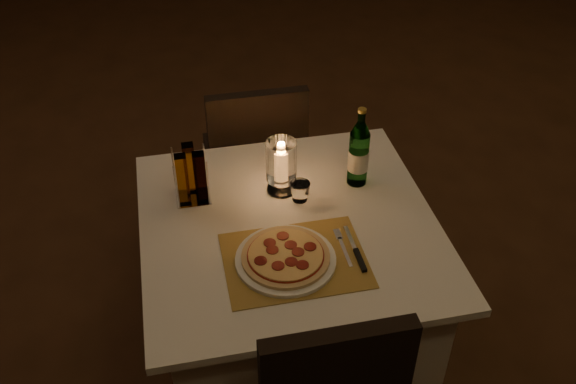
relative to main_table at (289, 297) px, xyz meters
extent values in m
cube|color=#442816|center=(0.23, 0.56, -0.38)|extent=(8.00, 10.00, 0.02)
cube|color=white|center=(0.00, 0.00, -0.02)|extent=(0.88, 0.88, 0.71)
cube|color=white|center=(0.00, 0.00, 0.35)|extent=(1.00, 1.00, 0.03)
cube|color=black|center=(0.00, -0.61, 0.32)|extent=(0.42, 0.05, 0.42)
cube|color=black|center=(0.00, 0.80, 0.09)|extent=(0.42, 0.42, 0.05)
cube|color=black|center=(0.00, 0.62, 0.32)|extent=(0.42, 0.05, 0.42)
cylinder|color=black|center=(0.17, 0.97, -0.15)|extent=(0.03, 0.03, 0.44)
cylinder|color=black|center=(-0.17, 0.97, -0.15)|extent=(0.03, 0.03, 0.44)
cylinder|color=black|center=(0.17, 0.63, -0.15)|extent=(0.03, 0.03, 0.44)
cylinder|color=black|center=(-0.17, 0.63, -0.15)|extent=(0.03, 0.03, 0.44)
cube|color=#A47F39|center=(-0.02, -0.18, 0.37)|extent=(0.45, 0.34, 0.00)
cylinder|color=white|center=(-0.05, -0.18, 0.38)|extent=(0.32, 0.32, 0.01)
cylinder|color=#D8B77F|center=(-0.05, -0.18, 0.39)|extent=(0.28, 0.28, 0.01)
cylinder|color=maroon|center=(-0.05, -0.18, 0.40)|extent=(0.24, 0.24, 0.00)
cylinder|color=#EACC7F|center=(-0.05, -0.18, 0.40)|extent=(0.24, 0.24, 0.00)
cylinder|color=maroon|center=(0.03, -0.17, 0.40)|extent=(0.04, 0.04, 0.00)
cylinder|color=maroon|center=(-0.03, -0.15, 0.40)|extent=(0.04, 0.04, 0.00)
cylinder|color=maroon|center=(-0.04, -0.10, 0.40)|extent=(0.04, 0.04, 0.00)
cylinder|color=maroon|center=(-0.09, -0.12, 0.40)|extent=(0.04, 0.04, 0.00)
cylinder|color=maroon|center=(-0.09, -0.16, 0.40)|extent=(0.04, 0.04, 0.00)
cylinder|color=maroon|center=(-0.13, -0.20, 0.40)|extent=(0.04, 0.04, 0.00)
cylinder|color=maroon|center=(-0.08, -0.23, 0.40)|extent=(0.04, 0.04, 0.00)
cylinder|color=maroon|center=(-0.04, -0.22, 0.40)|extent=(0.04, 0.04, 0.00)
cylinder|color=maroon|center=(-0.01, -0.24, 0.40)|extent=(0.04, 0.04, 0.00)
cylinder|color=maroon|center=(-0.01, -0.18, 0.40)|extent=(0.04, 0.04, 0.00)
cube|color=silver|center=(0.14, -0.18, 0.37)|extent=(0.01, 0.14, 0.00)
cube|color=silver|center=(0.14, -0.09, 0.37)|extent=(0.02, 0.05, 0.00)
cube|color=black|center=(0.18, -0.23, 0.38)|extent=(0.02, 0.10, 0.01)
cube|color=silver|center=(0.18, -0.12, 0.37)|extent=(0.01, 0.12, 0.00)
cylinder|color=#57A156|center=(0.29, 0.18, 0.47)|extent=(0.07, 0.07, 0.21)
cylinder|color=#57A156|center=(0.29, 0.18, 0.64)|extent=(0.03, 0.03, 0.04)
cylinder|color=gold|center=(0.29, 0.18, 0.67)|extent=(0.03, 0.03, 0.01)
cylinder|color=silver|center=(0.29, 0.18, 0.47)|extent=(0.07, 0.07, 0.08)
cylinder|color=white|center=(0.01, 0.18, 0.37)|extent=(0.10, 0.10, 0.01)
cylinder|color=white|center=(0.01, 0.18, 0.40)|extent=(0.02, 0.02, 0.04)
cylinder|color=white|center=(0.01, 0.18, 0.50)|extent=(0.11, 0.11, 0.16)
cylinder|color=white|center=(0.01, 0.18, 0.48)|extent=(0.03, 0.03, 0.11)
ellipsoid|color=orange|center=(0.01, 0.18, 0.55)|extent=(0.02, 0.02, 0.03)
cube|color=white|center=(-0.31, 0.21, 0.37)|extent=(0.12, 0.12, 0.01)
cylinder|color=white|center=(-0.36, 0.15, 0.46)|extent=(0.01, 0.01, 0.18)
cylinder|color=white|center=(-0.25, 0.15, 0.46)|extent=(0.01, 0.01, 0.18)
cylinder|color=white|center=(-0.36, 0.26, 0.46)|extent=(0.01, 0.01, 0.18)
cylinder|color=white|center=(-0.25, 0.26, 0.46)|extent=(0.01, 0.01, 0.18)
cube|color=#BF8C33|center=(-0.34, 0.18, 0.47)|extent=(0.04, 0.04, 0.20)
cube|color=#3F1E14|center=(-0.28, 0.18, 0.47)|extent=(0.04, 0.04, 0.20)
cube|color=#BF8C33|center=(-0.31, 0.24, 0.47)|extent=(0.04, 0.04, 0.20)
camera|label=1|loc=(-0.34, -1.60, 1.80)|focal=40.00mm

